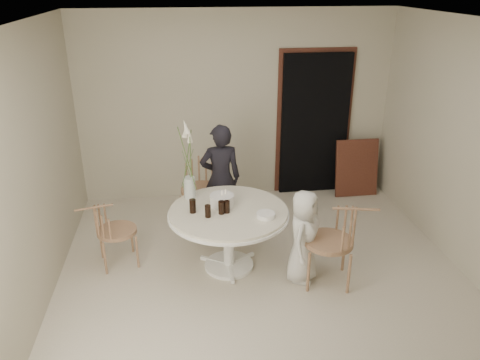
{
  "coord_description": "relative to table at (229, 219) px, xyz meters",
  "views": [
    {
      "loc": [
        -0.83,
        -4.27,
        3.07
      ],
      "look_at": [
        -0.22,
        0.3,
        1.06
      ],
      "focal_mm": 35.0,
      "sensor_mm": 36.0,
      "label": 1
    }
  ],
  "objects": [
    {
      "name": "ground",
      "position": [
        0.35,
        -0.25,
        -0.62
      ],
      "size": [
        4.5,
        4.5,
        0.0
      ],
      "primitive_type": "plane",
      "color": "beige",
      "rests_on": "ground"
    },
    {
      "name": "room_shell",
      "position": [
        0.35,
        -0.25,
        1.0
      ],
      "size": [
        4.5,
        4.5,
        4.5
      ],
      "color": "silver",
      "rests_on": "ground"
    },
    {
      "name": "doorway",
      "position": [
        1.5,
        1.94,
        0.43
      ],
      "size": [
        1.0,
        0.1,
        2.1
      ],
      "primitive_type": "cube",
      "color": "black",
      "rests_on": "ground"
    },
    {
      "name": "door_trim",
      "position": [
        1.5,
        1.98,
        0.49
      ],
      "size": [
        1.12,
        0.03,
        2.22
      ],
      "primitive_type": "cube",
      "color": "#5C2C1F",
      "rests_on": "ground"
    },
    {
      "name": "table",
      "position": [
        0.0,
        0.0,
        0.0
      ],
      "size": [
        1.33,
        1.33,
        0.73
      ],
      "color": "white",
      "rests_on": "ground"
    },
    {
      "name": "picture_frame",
      "position": [
        2.13,
        1.7,
        -0.19
      ],
      "size": [
        0.65,
        0.2,
        0.86
      ],
      "primitive_type": "cube",
      "rotation": [
        -0.17,
        0.0,
        0.01
      ],
      "color": "#5C2C1F",
      "rests_on": "ground"
    },
    {
      "name": "chair_far",
      "position": [
        -0.2,
        1.19,
        -0.02
      ],
      "size": [
        0.62,
        0.65,
        0.92
      ],
      "rotation": [
        0.0,
        0.0,
        -0.34
      ],
      "color": "#A27558",
      "rests_on": "ground"
    },
    {
      "name": "chair_right",
      "position": [
        1.15,
        -0.43,
        -0.03
      ],
      "size": [
        0.6,
        0.57,
        0.91
      ],
      "rotation": [
        0.0,
        0.0,
        -1.78
      ],
      "color": "#A27558",
      "rests_on": "ground"
    },
    {
      "name": "chair_left",
      "position": [
        -1.36,
        0.23,
        -0.11
      ],
      "size": [
        0.52,
        0.5,
        0.78
      ],
      "rotation": [
        0.0,
        0.0,
        1.82
      ],
      "color": "#A27558",
      "rests_on": "ground"
    },
    {
      "name": "girl",
      "position": [
        0.0,
        0.92,
        0.1
      ],
      "size": [
        0.53,
        0.36,
        1.43
      ],
      "primitive_type": "imported",
      "rotation": [
        0.0,
        0.0,
        3.18
      ],
      "color": "black",
      "rests_on": "ground"
    },
    {
      "name": "boy",
      "position": [
        0.77,
        -0.33,
        -0.09
      ],
      "size": [
        0.54,
        0.61,
        1.05
      ],
      "primitive_type": "imported",
      "rotation": [
        0.0,
        0.0,
        1.06
      ],
      "color": "silver",
      "rests_on": "ground"
    },
    {
      "name": "birthday_cake",
      "position": [
        -0.06,
        0.12,
        0.18
      ],
      "size": [
        0.27,
        0.27,
        0.18
      ],
      "rotation": [
        0.0,
        0.0,
        0.27
      ],
      "color": "white",
      "rests_on": "table"
    },
    {
      "name": "cola_tumbler_a",
      "position": [
        -0.23,
        -0.13,
        0.18
      ],
      "size": [
        0.07,
        0.07,
        0.14
      ],
      "primitive_type": "cylinder",
      "rotation": [
        0.0,
        0.0,
        0.16
      ],
      "color": "black",
      "rests_on": "table"
    },
    {
      "name": "cola_tumbler_b",
      "position": [
        -0.02,
        -0.06,
        0.18
      ],
      "size": [
        0.08,
        0.08,
        0.14
      ],
      "primitive_type": "cylinder",
      "rotation": [
        0.0,
        0.0,
        0.36
      ],
      "color": "black",
      "rests_on": "table"
    },
    {
      "name": "cola_tumbler_c",
      "position": [
        -0.39,
        -0.01,
        0.19
      ],
      "size": [
        0.09,
        0.09,
        0.15
      ],
      "primitive_type": "cylinder",
      "rotation": [
        0.0,
        0.0,
        0.27
      ],
      "color": "black",
      "rests_on": "table"
    },
    {
      "name": "cola_tumbler_d",
      "position": [
        -0.08,
        -0.07,
        0.19
      ],
      "size": [
        0.08,
        0.08,
        0.15
      ],
      "primitive_type": "cylinder",
      "rotation": [
        0.0,
        0.0,
        0.15
      ],
      "color": "black",
      "rests_on": "table"
    },
    {
      "name": "plate_stack",
      "position": [
        0.37,
        -0.22,
        0.14
      ],
      "size": [
        0.23,
        0.23,
        0.05
      ],
      "primitive_type": "cylinder",
      "rotation": [
        0.0,
        0.0,
        -0.2
      ],
      "color": "white",
      "rests_on": "table"
    },
    {
      "name": "flower_vase",
      "position": [
        -0.4,
        0.37,
        0.44
      ],
      "size": [
        0.13,
        0.13,
        0.94
      ],
      "rotation": [
        0.0,
        0.0,
        -0.32
      ],
      "color": "silver",
      "rests_on": "table"
    }
  ]
}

